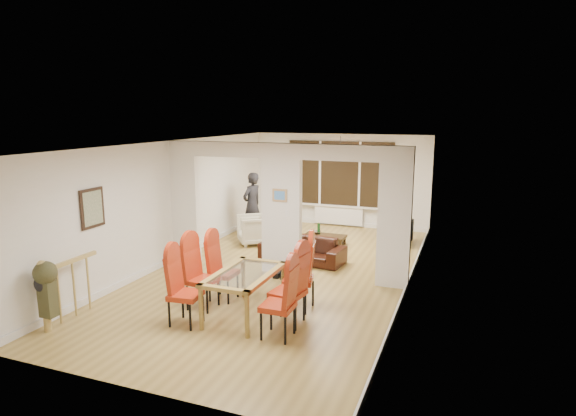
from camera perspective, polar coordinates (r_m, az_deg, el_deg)
The scene contains 24 objects.
floor at distance 9.80m, azimuth -0.74°, elevation -7.66°, with size 5.00×9.00×0.01m, color olive.
room_walls at distance 9.46m, azimuth -0.76°, elevation -0.18°, with size 5.00×9.00×2.60m, color silver, non-canonical shape.
divider_wall at distance 9.46m, azimuth -0.76°, elevation -0.18°, with size 5.00×0.18×2.60m, color white.
bay_window_blinds at distance 13.60m, azimuth 6.15°, elevation 4.09°, with size 3.00×0.08×1.80m, color black.
radiator at distance 13.76m, azimuth 6.00°, elevation -0.89°, with size 1.40×0.08×0.50m, color white.
pendant_light at distance 12.37m, azimuth 6.20°, elevation 6.41°, with size 0.36×0.36×0.36m, color orange.
stair_newel at distance 8.27m, azimuth -24.30°, elevation -8.28°, with size 0.40×1.20×1.10m, color tan, non-canonical shape.
wall_poster at distance 8.71m, azimuth -22.19°, elevation -0.00°, with size 0.04×0.52×0.67m, color gray.
pillar_photo at distance 9.32m, azimuth -0.99°, elevation 1.51°, with size 0.30×0.03×0.25m, color #4C8CD8.
dining_table at distance 7.76m, azimuth -5.13°, elevation -10.10°, with size 0.85×1.51×0.71m, color olive, non-canonical shape.
dining_chair_la at distance 7.50m, azimuth -12.06°, elevation -9.43°, with size 0.44×0.44×1.11m, color #9E2810, non-canonical shape.
dining_chair_lb at distance 8.05m, azimuth -10.12°, elevation -7.84°, with size 0.45×0.45×1.13m, color #9E2810, non-canonical shape.
dining_chair_lc at distance 8.36m, azimuth -7.67°, elevation -7.19°, with size 0.43×0.43×1.08m, color #9E2810, non-canonical shape.
dining_chair_ra at distance 6.94m, azimuth -1.22°, elevation -10.88°, with size 0.45×0.45×1.11m, color #9E2810, non-canonical shape.
dining_chair_rb at distance 7.35m, azimuth -0.03°, elevation -9.37°, with size 0.47×0.47×1.17m, color #9E2810, non-canonical shape.
dining_chair_rc at distance 7.90m, azimuth 1.21°, elevation -7.86°, with size 0.47×0.47×1.17m, color #9E2810, non-canonical shape.
sofa at distance 10.46m, azimuth 1.69°, elevation -4.90°, with size 1.83×0.72×0.54m, color black.
armchair at distance 11.84m, azimuth -4.00°, elevation -2.56°, with size 0.78×0.76×0.71m, color beige.
person at distance 12.49m, azimuth -4.28°, elevation 0.41°, with size 0.40×0.61×1.67m, color black.
television at distance 12.17m, azimuth 13.56°, elevation -2.88°, with size 0.13×0.95×0.55m, color black.
coffee_table at distance 11.84m, azimuth 4.36°, elevation -3.77°, with size 1.01×0.50×0.23m, color black, non-canonical shape.
bottle at distance 11.89m, azimuth 3.66°, elevation -2.41°, with size 0.07×0.07×0.28m, color #143F19.
bowl at distance 11.95m, azimuth 3.35°, elevation -2.89°, with size 0.24×0.24×0.06m, color black.
shoes at distance 9.52m, azimuth -0.76°, elevation -7.89°, with size 0.26×0.28×0.11m, color black, non-canonical shape.
Camera 1 is at (3.42, -8.62, 3.16)m, focal length 30.00 mm.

